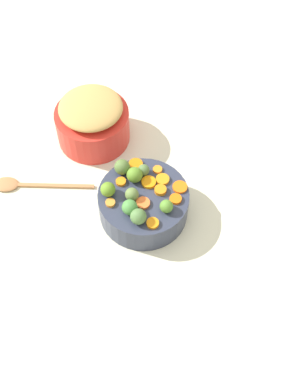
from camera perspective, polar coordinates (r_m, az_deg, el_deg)
tabletop at (r=1.30m, az=1.69°, el=-3.59°), size 2.40×2.40×0.02m
serving_bowl_carrots at (r=1.27m, az=0.00°, el=-1.32°), size 0.24×0.24×0.09m
metal_pot at (r=1.43m, az=-6.07°, el=7.86°), size 0.21×0.21×0.11m
stuffing_mound at (r=1.38m, az=-6.35°, el=9.91°), size 0.18×0.18×0.04m
carrot_slice_0 at (r=1.29m, az=-0.99°, el=3.29°), size 0.05×0.05×0.01m
carrot_slice_1 at (r=1.26m, az=-2.74°, el=1.25°), size 0.04×0.04×0.01m
carrot_slice_2 at (r=1.22m, az=-0.12°, el=-1.32°), size 0.05×0.05×0.01m
carrot_slice_3 at (r=1.25m, az=4.28°, el=0.59°), size 0.05×0.05×0.01m
carrot_slice_4 at (r=1.26m, az=2.22°, el=1.51°), size 0.04×0.04×0.01m
carrot_slice_5 at (r=1.28m, az=1.62°, el=2.68°), size 0.03×0.03×0.01m
carrot_slice_6 at (r=1.19m, az=1.04°, el=-3.71°), size 0.04×0.04×0.01m
carrot_slice_7 at (r=1.23m, az=3.76°, el=-0.83°), size 0.04×0.04×0.01m
carrot_slice_8 at (r=1.25m, az=0.56°, el=1.17°), size 0.05×0.05×0.01m
carrot_slice_9 at (r=1.22m, az=-4.01°, el=-1.29°), size 0.03×0.03×0.01m
carrot_slice_10 at (r=1.24m, az=1.96°, el=0.23°), size 0.04×0.04×0.01m
brussels_sprout_0 at (r=1.25m, az=-1.12°, el=2.04°), size 0.04×0.04×0.04m
brussels_sprout_1 at (r=1.23m, az=-4.30°, el=0.31°), size 0.04×0.04×0.04m
brussels_sprout_2 at (r=1.19m, az=-1.70°, el=-1.83°), size 0.04×0.04×0.04m
brussels_sprout_3 at (r=1.22m, az=-1.44°, el=-0.29°), size 0.04×0.04×0.04m
brussels_sprout_4 at (r=1.20m, az=2.67°, el=-1.70°), size 0.03×0.03×0.03m
brussels_sprout_5 at (r=1.18m, az=-0.67°, el=-2.93°), size 0.04×0.04×0.04m
brussels_sprout_6 at (r=1.26m, az=-0.04°, el=2.63°), size 0.03×0.03×0.03m
brussels_sprout_7 at (r=1.26m, az=-2.61°, el=2.98°), size 0.04×0.04×0.04m
wooden_spoon at (r=1.40m, az=-14.43°, el=0.84°), size 0.17×0.26×0.01m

